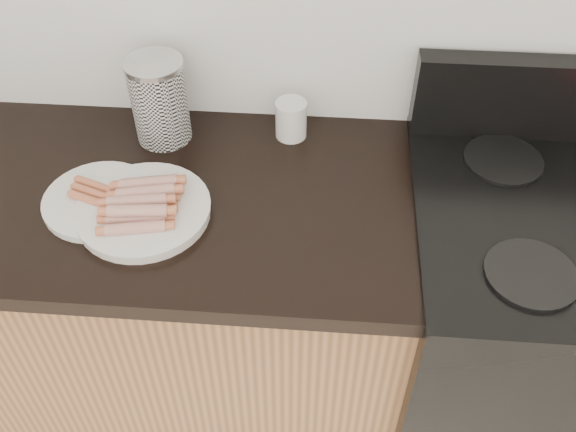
# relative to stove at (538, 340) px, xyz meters

# --- Properties ---
(stove) EXTENTS (0.76, 0.65, 0.91)m
(stove) POSITION_rel_stove_xyz_m (0.00, 0.00, 0.00)
(stove) COLOR black
(stove) RESTS_ON floor
(burner_near_left) EXTENTS (0.18, 0.18, 0.01)m
(burner_near_left) POSITION_rel_stove_xyz_m (-0.17, -0.17, 0.46)
(burner_near_left) COLOR black
(burner_near_left) RESTS_ON stove
(burner_far_left) EXTENTS (0.18, 0.18, 0.01)m
(burner_far_left) POSITION_rel_stove_xyz_m (-0.17, 0.17, 0.46)
(burner_far_left) COLOR black
(burner_far_left) RESTS_ON stove
(main_plate) EXTENTS (0.36, 0.36, 0.02)m
(main_plate) POSITION_rel_stove_xyz_m (-0.96, -0.05, 0.45)
(main_plate) COLOR white
(main_plate) RESTS_ON counter_slab
(side_plate) EXTENTS (0.28, 0.28, 0.02)m
(side_plate) POSITION_rel_stove_xyz_m (-1.06, -0.03, 0.45)
(side_plate) COLOR white
(side_plate) RESTS_ON counter_slab
(hotdog_pile) EXTENTS (0.12, 0.18, 0.05)m
(hotdog_pile) POSITION_rel_stove_xyz_m (-0.96, -0.05, 0.48)
(hotdog_pile) COLOR #A13326
(hotdog_pile) RESTS_ON main_plate
(plain_sausages) EXTENTS (0.12, 0.10, 0.02)m
(plain_sausages) POSITION_rel_stove_xyz_m (-1.06, -0.03, 0.47)
(plain_sausages) COLOR #B16C30
(plain_sausages) RESTS_ON side_plate
(canister) EXTENTS (0.13, 0.13, 0.21)m
(canister) POSITION_rel_stove_xyz_m (-0.97, 0.22, 0.55)
(canister) COLOR white
(canister) RESTS_ON counter_slab
(mug) EXTENTS (0.08, 0.08, 0.09)m
(mug) POSITION_rel_stove_xyz_m (-0.66, 0.24, 0.49)
(mug) COLOR white
(mug) RESTS_ON counter_slab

